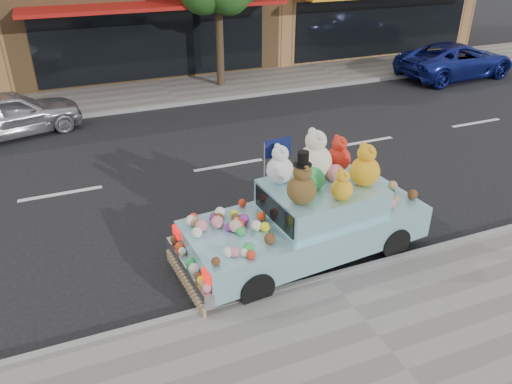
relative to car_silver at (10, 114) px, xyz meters
name	(u,v)px	position (x,y,z in m)	size (l,w,h in m)	color
ground	(229,165)	(5.01, -4.23, -0.65)	(120.00, 120.00, 0.00)	black
near_sidewalk	(378,339)	(5.01, -10.73, -0.59)	(60.00, 3.00, 0.12)	gray
far_sidewalk	(168,92)	(5.01, 2.27, -0.59)	(60.00, 3.00, 0.12)	gray
near_kerb	(327,279)	(5.01, -9.23, -0.59)	(60.00, 0.12, 0.13)	gray
far_kerb	(179,104)	(5.01, 0.77, -0.59)	(60.00, 0.12, 0.13)	gray
car_silver	(10,114)	(0.00, 0.00, 0.00)	(1.54, 3.82, 1.30)	#B1B1B6
car_blue	(456,60)	(15.97, 0.14, 0.02)	(2.22, 4.81, 1.34)	navy
art_car	(308,215)	(5.07, -8.36, 0.16)	(4.61, 2.11, 2.26)	black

